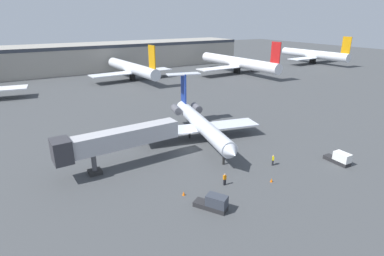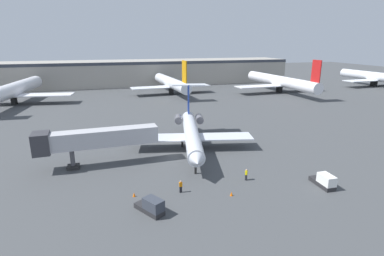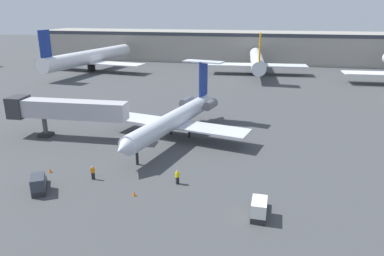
% 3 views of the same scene
% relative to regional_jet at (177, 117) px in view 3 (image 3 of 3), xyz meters
% --- Properties ---
extents(ground_plane, '(400.00, 400.00, 0.10)m').
position_rel_regional_jet_xyz_m(ground_plane, '(-3.69, -2.54, -3.33)').
color(ground_plane, '#424447').
extents(regional_jet, '(22.58, 27.97, 10.43)m').
position_rel_regional_jet_xyz_m(regional_jet, '(0.00, 0.00, 0.00)').
color(regional_jet, silver).
rests_on(regional_jet, ground_plane).
extents(jet_bridge, '(18.54, 3.74, 6.12)m').
position_rel_regional_jet_xyz_m(jet_bridge, '(-17.12, -3.52, 1.17)').
color(jet_bridge, '#ADADB2').
rests_on(jet_bridge, ground_plane).
extents(ground_crew_marshaller, '(0.46, 0.47, 1.69)m').
position_rel_regional_jet_xyz_m(ground_crew_marshaller, '(3.90, -14.79, -2.42)').
color(ground_crew_marshaller, black).
rests_on(ground_crew_marshaller, ground_plane).
extents(ground_crew_loader, '(0.41, 0.28, 1.69)m').
position_rel_regional_jet_xyz_m(ground_crew_loader, '(-5.89, -15.79, -2.42)').
color(ground_crew_loader, black).
rests_on(ground_crew_loader, ground_plane).
extents(baggage_tug_lead, '(3.27, 4.14, 1.90)m').
position_rel_regional_jet_xyz_m(baggage_tug_lead, '(-10.27, -19.64, -2.44)').
color(baggage_tug_lead, '#262628').
rests_on(baggage_tug_lead, ground_plane).
extents(baggage_tug_trailing, '(1.48, 4.03, 1.90)m').
position_rel_regional_jet_xyz_m(baggage_tug_trailing, '(13.12, -19.61, -2.44)').
color(baggage_tug_trailing, '#262628').
rests_on(baggage_tug_trailing, ground_plane).
extents(traffic_cone_near, '(0.36, 0.36, 0.55)m').
position_rel_regional_jet_xyz_m(traffic_cone_near, '(0.12, -18.42, -3.00)').
color(traffic_cone_near, orange).
rests_on(traffic_cone_near, ground_plane).
extents(traffic_cone_mid, '(0.36, 0.36, 0.55)m').
position_rel_regional_jet_xyz_m(traffic_cone_mid, '(-11.84, -15.21, -3.00)').
color(traffic_cone_mid, orange).
rests_on(traffic_cone_mid, ground_plane).
extents(terminal_building, '(145.48, 20.31, 10.73)m').
position_rel_regional_jet_xyz_m(terminal_building, '(-3.69, 88.62, 2.10)').
color(terminal_building, '#9E998E').
rests_on(terminal_building, ground_plane).
extents(parked_airliner_west_mid, '(35.80, 42.22, 13.62)m').
position_rel_regional_jet_xyz_m(parked_airliner_west_mid, '(-42.06, 53.82, 1.13)').
color(parked_airliner_west_mid, white).
rests_on(parked_airliner_west_mid, ground_plane).
extents(parked_airliner_centre, '(29.79, 35.21, 13.13)m').
position_rel_regional_jet_xyz_m(parked_airliner_centre, '(9.10, 59.28, 0.89)').
color(parked_airliner_centre, silver).
rests_on(parked_airliner_centre, ground_plane).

